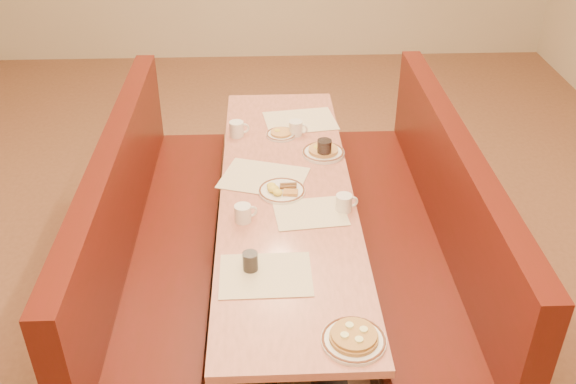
{
  "coord_description": "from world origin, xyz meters",
  "views": [
    {
      "loc": [
        -0.11,
        -2.86,
        2.57
      ],
      "look_at": [
        0.0,
        -0.17,
        0.85
      ],
      "focal_mm": 40.0,
      "sensor_mm": 36.0,
      "label": 1
    }
  ],
  "objects_px": {
    "diner_table": "(287,247)",
    "booth_right": "(416,246)",
    "coffee_mug_b": "(244,213)",
    "soda_tumbler_mid": "(324,149)",
    "coffee_mug_a": "(345,202)",
    "coffee_mug_c": "(296,128)",
    "coffee_mug_d": "(237,129)",
    "pancake_plate": "(354,339)",
    "eggs_plate": "(281,190)",
    "booth_left": "(156,253)",
    "soda_tumbler_near": "(250,262)"
  },
  "relations": [
    {
      "from": "coffee_mug_c",
      "to": "booth_right",
      "type": "bearing_deg",
      "value": -31.01
    },
    {
      "from": "pancake_plate",
      "to": "coffee_mug_b",
      "type": "relative_size",
      "value": 2.2
    },
    {
      "from": "soda_tumbler_near",
      "to": "coffee_mug_d",
      "type": "bearing_deg",
      "value": 94.0
    },
    {
      "from": "eggs_plate",
      "to": "soda_tumbler_mid",
      "type": "relative_size",
      "value": 2.17
    },
    {
      "from": "eggs_plate",
      "to": "soda_tumbler_near",
      "type": "relative_size",
      "value": 2.66
    },
    {
      "from": "diner_table",
      "to": "coffee_mug_a",
      "type": "relative_size",
      "value": 21.48
    },
    {
      "from": "coffee_mug_a",
      "to": "booth_right",
      "type": "bearing_deg",
      "value": 14.04
    },
    {
      "from": "soda_tumbler_mid",
      "to": "pancake_plate",
      "type": "bearing_deg",
      "value": -90.62
    },
    {
      "from": "eggs_plate",
      "to": "coffee_mug_d",
      "type": "xyz_separation_m",
      "value": [
        -0.25,
        0.66,
        0.03
      ]
    },
    {
      "from": "booth_right",
      "to": "coffee_mug_a",
      "type": "height_order",
      "value": "booth_right"
    },
    {
      "from": "coffee_mug_a",
      "to": "soda_tumbler_mid",
      "type": "relative_size",
      "value": 1.02
    },
    {
      "from": "pancake_plate",
      "to": "coffee_mug_a",
      "type": "bearing_deg",
      "value": 85.64
    },
    {
      "from": "soda_tumbler_mid",
      "to": "coffee_mug_b",
      "type": "bearing_deg",
      "value": -126.44
    },
    {
      "from": "diner_table",
      "to": "coffee_mug_b",
      "type": "distance_m",
      "value": 0.55
    },
    {
      "from": "coffee_mug_b",
      "to": "coffee_mug_c",
      "type": "height_order",
      "value": "coffee_mug_c"
    },
    {
      "from": "pancake_plate",
      "to": "eggs_plate",
      "type": "bearing_deg",
      "value": 102.64
    },
    {
      "from": "pancake_plate",
      "to": "soda_tumbler_near",
      "type": "distance_m",
      "value": 0.61
    },
    {
      "from": "diner_table",
      "to": "coffee_mug_d",
      "type": "relative_size",
      "value": 20.22
    },
    {
      "from": "booth_left",
      "to": "coffee_mug_a",
      "type": "height_order",
      "value": "booth_left"
    },
    {
      "from": "coffee_mug_b",
      "to": "booth_left",
      "type": "bearing_deg",
      "value": 133.74
    },
    {
      "from": "soda_tumbler_near",
      "to": "booth_right",
      "type": "bearing_deg",
      "value": 35.16
    },
    {
      "from": "booth_left",
      "to": "soda_tumbler_mid",
      "type": "distance_m",
      "value": 1.12
    },
    {
      "from": "eggs_plate",
      "to": "coffee_mug_d",
      "type": "relative_size",
      "value": 2.0
    },
    {
      "from": "booth_right",
      "to": "soda_tumbler_mid",
      "type": "bearing_deg",
      "value": 145.32
    },
    {
      "from": "coffee_mug_a",
      "to": "coffee_mug_b",
      "type": "height_order",
      "value": "same"
    },
    {
      "from": "booth_right",
      "to": "coffee_mug_d",
      "type": "relative_size",
      "value": 20.22
    },
    {
      "from": "coffee_mug_a",
      "to": "coffee_mug_c",
      "type": "relative_size",
      "value": 0.99
    },
    {
      "from": "diner_table",
      "to": "booth_right",
      "type": "xyz_separation_m",
      "value": [
        0.73,
        0.0,
        -0.01
      ]
    },
    {
      "from": "soda_tumbler_near",
      "to": "coffee_mug_c",
      "type": "bearing_deg",
      "value": 78.15
    },
    {
      "from": "booth_left",
      "to": "coffee_mug_c",
      "type": "xyz_separation_m",
      "value": [
        0.82,
        0.64,
        0.44
      ]
    },
    {
      "from": "booth_left",
      "to": "soda_tumbler_mid",
      "type": "height_order",
      "value": "booth_left"
    },
    {
      "from": "pancake_plate",
      "to": "coffee_mug_b",
      "type": "xyz_separation_m",
      "value": [
        -0.44,
        0.84,
        0.03
      ]
    },
    {
      "from": "pancake_plate",
      "to": "coffee_mug_d",
      "type": "xyz_separation_m",
      "value": [
        -0.49,
        1.74,
        0.03
      ]
    },
    {
      "from": "booth_right",
      "to": "coffee_mug_a",
      "type": "relative_size",
      "value": 21.48
    },
    {
      "from": "coffee_mug_c",
      "to": "soda_tumbler_mid",
      "type": "height_order",
      "value": "soda_tumbler_mid"
    },
    {
      "from": "pancake_plate",
      "to": "coffee_mug_c",
      "type": "relative_size",
      "value": 2.15
    },
    {
      "from": "coffee_mug_c",
      "to": "pancake_plate",
      "type": "bearing_deg",
      "value": -71.97
    },
    {
      "from": "eggs_plate",
      "to": "soda_tumbler_near",
      "type": "xyz_separation_m",
      "value": [
        -0.16,
        -0.63,
        0.03
      ]
    },
    {
      "from": "coffee_mug_b",
      "to": "soda_tumbler_mid",
      "type": "bearing_deg",
      "value": 34.72
    },
    {
      "from": "eggs_plate",
      "to": "coffee_mug_b",
      "type": "bearing_deg",
      "value": -127.91
    },
    {
      "from": "booth_right",
      "to": "coffee_mug_a",
      "type": "xyz_separation_m",
      "value": [
        -0.45,
        -0.19,
        0.43
      ]
    },
    {
      "from": "coffee_mug_d",
      "to": "coffee_mug_a",
      "type": "bearing_deg",
      "value": -64.32
    },
    {
      "from": "diner_table",
      "to": "soda_tumbler_near",
      "type": "distance_m",
      "value": 0.79
    },
    {
      "from": "booth_right",
      "to": "booth_left",
      "type": "bearing_deg",
      "value": 180.0
    },
    {
      "from": "booth_right",
      "to": "coffee_mug_c",
      "type": "bearing_deg",
      "value": 135.21
    },
    {
      "from": "coffee_mug_a",
      "to": "coffee_mug_b",
      "type": "relative_size",
      "value": 1.01
    },
    {
      "from": "booth_left",
      "to": "coffee_mug_c",
      "type": "distance_m",
      "value": 1.13
    },
    {
      "from": "booth_right",
      "to": "coffee_mug_b",
      "type": "height_order",
      "value": "booth_right"
    },
    {
      "from": "pancake_plate",
      "to": "booth_left",
      "type": "bearing_deg",
      "value": 130.71
    },
    {
      "from": "coffee_mug_c",
      "to": "soda_tumbler_near",
      "type": "relative_size",
      "value": 1.26
    }
  ]
}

